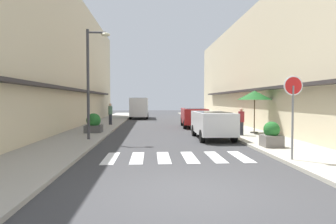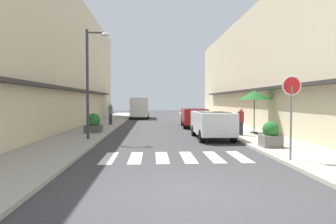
% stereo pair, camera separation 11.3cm
% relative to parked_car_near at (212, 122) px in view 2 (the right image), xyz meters
% --- Properties ---
extents(ground_plane, '(80.46, 80.46, 0.00)m').
position_rel_parked_car_near_xyz_m(ground_plane, '(-2.39, 5.60, -0.92)').
color(ground_plane, '#38383A').
extents(sidewalk_left, '(2.90, 51.20, 0.12)m').
position_rel_parked_car_near_xyz_m(sidewalk_left, '(-7.28, 5.60, -0.86)').
color(sidewalk_left, '#9E998E').
rests_on(sidewalk_left, ground_plane).
extents(sidewalk_right, '(2.90, 51.20, 0.12)m').
position_rel_parked_car_near_xyz_m(sidewalk_right, '(2.50, 5.60, -0.86)').
color(sidewalk_right, '#ADA899').
rests_on(sidewalk_right, ground_plane).
extents(building_row_left, '(5.50, 34.92, 10.03)m').
position_rel_parked_car_near_xyz_m(building_row_left, '(-11.22, 6.43, 4.09)').
color(building_row_left, beige).
rests_on(building_row_left, ground_plane).
extents(building_row_right, '(5.50, 34.92, 8.79)m').
position_rel_parked_car_near_xyz_m(building_row_right, '(6.45, 6.43, 3.47)').
color(building_row_right, beige).
rests_on(building_row_right, ground_plane).
extents(crosswalk, '(5.20, 2.20, 0.01)m').
position_rel_parked_car_near_xyz_m(crosswalk, '(-2.39, -4.99, -0.92)').
color(crosswalk, silver).
rests_on(crosswalk, ground_plane).
extents(parked_car_near, '(1.81, 4.12, 1.47)m').
position_rel_parked_car_near_xyz_m(parked_car_near, '(0.00, 0.00, 0.00)').
color(parked_car_near, silver).
rests_on(parked_car_near, ground_plane).
extents(parked_car_mid, '(1.94, 4.18, 1.47)m').
position_rel_parked_car_near_xyz_m(parked_car_mid, '(0.00, 6.87, -0.00)').
color(parked_car_mid, maroon).
rests_on(parked_car_mid, ground_plane).
extents(delivery_van, '(2.03, 5.41, 2.37)m').
position_rel_parked_car_near_xyz_m(delivery_van, '(-4.63, 18.21, 0.48)').
color(delivery_van, silver).
rests_on(delivery_van, ground_plane).
extents(round_street_sign, '(0.65, 0.07, 2.77)m').
position_rel_parked_car_near_xyz_m(round_street_sign, '(1.34, -6.16, 1.32)').
color(round_street_sign, slate).
rests_on(round_street_sign, sidewalk_right).
extents(street_lamp, '(1.19, 0.28, 5.50)m').
position_rel_parked_car_near_xyz_m(street_lamp, '(-6.28, -0.61, 2.55)').
color(street_lamp, '#38383D').
rests_on(street_lamp, sidewalk_left).
extents(cafe_umbrella, '(2.06, 2.06, 2.55)m').
position_rel_parked_car_near_xyz_m(cafe_umbrella, '(2.90, 1.68, 1.45)').
color(cafe_umbrella, '#262626').
rests_on(cafe_umbrella, sidewalk_right).
extents(planter_corner, '(0.79, 0.79, 1.07)m').
position_rel_parked_car_near_xyz_m(planter_corner, '(1.78, -3.49, -0.31)').
color(planter_corner, slate).
rests_on(planter_corner, sidewalk_right).
extents(planter_midblock, '(1.00, 1.00, 1.17)m').
position_rel_parked_car_near_xyz_m(planter_midblock, '(-6.83, 2.58, -0.27)').
color(planter_midblock, '#4C4C4C').
rests_on(planter_midblock, sidewalk_left).
extents(pedestrian_walking_near, '(0.34, 0.34, 1.55)m').
position_rel_parked_car_near_xyz_m(pedestrian_walking_near, '(1.75, 0.57, 0.00)').
color(pedestrian_walking_near, '#282B33').
rests_on(pedestrian_walking_near, sidewalk_right).
extents(pedestrian_walking_far, '(0.34, 0.34, 1.73)m').
position_rel_parked_car_near_xyz_m(pedestrian_walking_far, '(-6.59, 8.28, 0.11)').
color(pedestrian_walking_far, '#282B33').
rests_on(pedestrian_walking_far, sidewalk_left).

